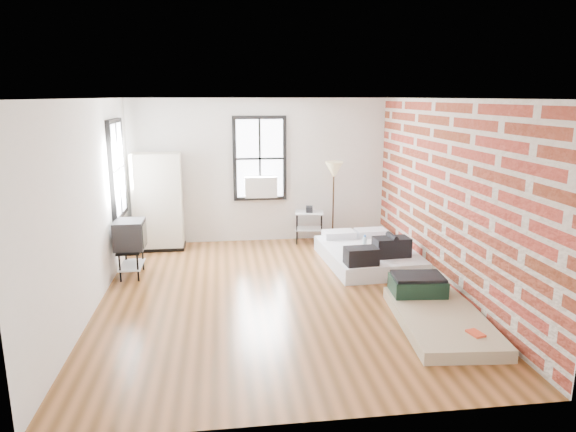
{
  "coord_description": "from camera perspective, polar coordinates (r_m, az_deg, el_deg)",
  "views": [
    {
      "loc": [
        -0.74,
        -6.97,
        2.83
      ],
      "look_at": [
        0.21,
        0.3,
        1.11
      ],
      "focal_mm": 32.0,
      "sensor_mm": 36.0,
      "label": 1
    }
  ],
  "objects": [
    {
      "name": "ground",
      "position": [
        7.56,
        -1.27,
        -8.82
      ],
      "size": [
        6.0,
        6.0,
        0.0
      ],
      "primitive_type": "plane",
      "color": "#553416",
      "rests_on": "ground"
    },
    {
      "name": "room_shell",
      "position": [
        7.48,
        0.13,
        4.77
      ],
      "size": [
        5.02,
        6.02,
        2.8
      ],
      "color": "silver",
      "rests_on": "ground"
    },
    {
      "name": "mattress_main",
      "position": [
        8.99,
        9.01,
        -4.17
      ],
      "size": [
        1.59,
        2.08,
        0.64
      ],
      "rotation": [
        0.0,
        0.0,
        0.06
      ],
      "color": "white",
      "rests_on": "ground"
    },
    {
      "name": "mattress_bare",
      "position": [
        6.99,
        16.03,
        -10.1
      ],
      "size": [
        1.2,
        2.04,
        0.42
      ],
      "rotation": [
        0.0,
        0.0,
        -0.09
      ],
      "color": "tan",
      "rests_on": "ground"
    },
    {
      "name": "wardrobe",
      "position": [
        9.88,
        -14.25,
        1.53
      ],
      "size": [
        0.92,
        0.53,
        1.82
      ],
      "rotation": [
        0.0,
        0.0,
        -0.0
      ],
      "color": "black",
      "rests_on": "ground"
    },
    {
      "name": "side_table",
      "position": [
        10.11,
        2.38,
        -0.21
      ],
      "size": [
        0.62,
        0.53,
        0.72
      ],
      "rotation": [
        0.0,
        0.0,
        -0.17
      ],
      "color": "black",
      "rests_on": "ground"
    },
    {
      "name": "floor_lamp",
      "position": [
        9.96,
        5.11,
        4.66
      ],
      "size": [
        0.34,
        0.34,
        1.6
      ],
      "color": "black",
      "rests_on": "ground"
    },
    {
      "name": "tv_stand",
      "position": [
        8.53,
        -17.12,
        -2.21
      ],
      "size": [
        0.46,
        0.65,
        0.92
      ],
      "rotation": [
        0.0,
        0.0,
        -0.0
      ],
      "color": "black",
      "rests_on": "ground"
    }
  ]
}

